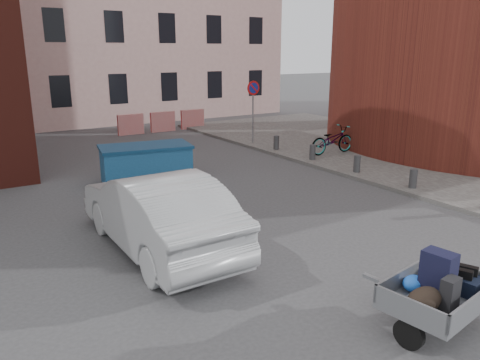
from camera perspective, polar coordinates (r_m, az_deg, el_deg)
ground at (r=9.75m, az=3.92°, el=-8.70°), size 120.00×120.00×0.00m
sidewalk at (r=19.35m, az=20.90°, el=2.74°), size 9.00×24.00×0.12m
building_pink at (r=31.38m, az=-12.23°, el=20.65°), size 16.00×8.00×14.00m
no_parking_sign at (r=20.20m, az=1.62°, el=9.86°), size 0.60×0.09×2.65m
bollards at (r=15.88m, az=14.07°, el=1.93°), size 0.22×9.02×0.55m
barriers at (r=24.33m, az=-9.39°, el=7.03°), size 4.70×0.18×1.00m
trailer at (r=7.54m, az=22.92°, el=-12.46°), size 1.74×1.90×1.20m
dumpster at (r=14.97m, az=-11.38°, el=2.02°), size 2.97×1.90×1.16m
silver_car at (r=9.74m, az=-10.01°, el=-3.78°), size 1.74×4.94×1.63m
bicycle at (r=18.52m, az=11.18°, el=4.81°), size 2.05×0.77×1.07m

